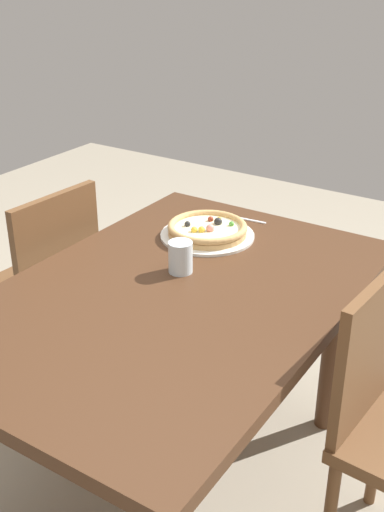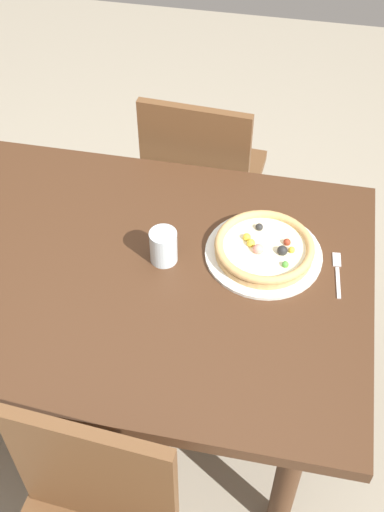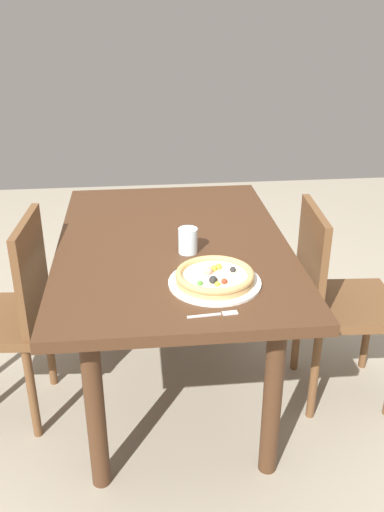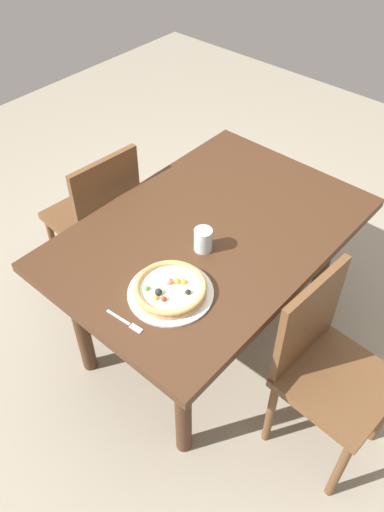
# 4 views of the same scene
# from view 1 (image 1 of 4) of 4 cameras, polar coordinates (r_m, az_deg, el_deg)

# --- Properties ---
(ground_plane) EXTENTS (6.00, 6.00, 0.00)m
(ground_plane) POSITION_cam_1_polar(r_m,az_deg,el_deg) (2.35, -1.39, -19.17)
(ground_plane) COLOR #9E937F
(dining_table) EXTENTS (1.39, 0.94, 0.74)m
(dining_table) POSITION_cam_1_polar(r_m,az_deg,el_deg) (1.94, -1.59, -5.59)
(dining_table) COLOR #472B19
(dining_table) RESTS_ON ground
(chair_far) EXTENTS (0.42, 0.42, 0.90)m
(chair_far) POSITION_cam_1_polar(r_m,az_deg,el_deg) (2.48, -13.30, -2.77)
(chair_far) COLOR brown
(chair_far) RESTS_ON ground
(plate) EXTENTS (0.33, 0.33, 0.01)m
(plate) POSITION_cam_1_polar(r_m,az_deg,el_deg) (2.24, 1.38, 1.85)
(plate) COLOR silver
(plate) RESTS_ON dining_table
(pizza) EXTENTS (0.28, 0.28, 0.05)m
(pizza) POSITION_cam_1_polar(r_m,az_deg,el_deg) (2.23, 1.39, 2.44)
(pizza) COLOR tan
(pizza) RESTS_ON plate
(fork) EXTENTS (0.03, 0.17, 0.00)m
(fork) POSITION_cam_1_polar(r_m,az_deg,el_deg) (2.39, 4.42, 3.37)
(fork) COLOR silver
(fork) RESTS_ON dining_table
(drinking_glass) EXTENTS (0.08, 0.08, 0.10)m
(drinking_glass) POSITION_cam_1_polar(r_m,az_deg,el_deg) (1.98, -1.03, -0.10)
(drinking_glass) COLOR silver
(drinking_glass) RESTS_ON dining_table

